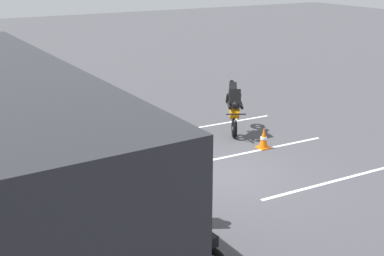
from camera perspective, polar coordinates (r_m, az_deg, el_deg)
ground_plane at (r=12.90m, az=3.28°, el=-5.24°), size 80.00×80.00×0.00m
tour_bus at (r=10.62m, az=-19.87°, el=-2.14°), size 10.60×2.98×3.25m
spectator_far_left at (r=10.19m, az=-2.49°, el=-5.72°), size 0.58×0.37×1.70m
spectator_left at (r=11.24m, az=-4.40°, el=-3.48°), size 0.58×0.35×1.68m
spectator_centre at (r=12.03m, az=-5.59°, el=-1.90°), size 0.58×0.35×1.70m
spectator_right at (r=13.16m, az=-7.58°, el=-0.30°), size 0.58×0.34×1.65m
parked_motorcycle_silver at (r=12.96m, az=-11.54°, el=-3.19°), size 2.05×0.58×0.99m
parked_motorcycle_dark at (r=9.18m, az=-0.31°, el=-12.35°), size 2.04×0.63×0.99m
stunt_motorcycle at (r=15.53m, az=4.76°, el=2.79°), size 1.83×1.21×1.68m
traffic_cone at (r=14.67m, az=8.11°, el=-1.13°), size 0.34×0.34×0.63m
bay_line_a at (r=12.84m, az=15.10°, el=-6.00°), size 0.19×3.97×0.01m
bay_line_b at (r=14.64m, az=7.99°, el=-2.41°), size 0.19×4.18×0.01m
bay_line_c at (r=16.67m, az=2.55°, el=0.37°), size 0.19×4.32×0.01m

